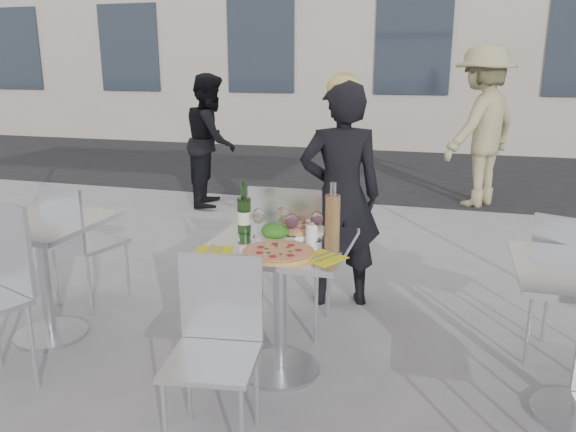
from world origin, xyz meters
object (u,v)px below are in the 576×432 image
(side_chair_rfar, at_px, (573,280))
(sugar_shaker, at_px, (312,231))
(pizza_near, at_px, (278,252))
(woman_diner, at_px, (341,196))
(side_table_left, at_px, (42,254))
(pizza_far, at_px, (296,228))
(wine_bottle, at_px, (244,213))
(side_chair_lfar, at_px, (77,235))
(salad_plate, at_px, (275,232))
(wineglass_red_b, at_px, (316,220))
(main_table, at_px, (280,280))
(wineglass_white_b, at_px, (282,215))
(napkin_left, at_px, (213,251))
(chair_far, at_px, (290,248))
(wineglass_white_a, at_px, (258,217))
(chair_near, at_px, (216,335))
(napkin_right, at_px, (323,257))
(pedestrian_a, at_px, (211,140))
(wineglass_red_a, at_px, (292,222))
(carafe, at_px, (333,214))
(pedestrian_b, at_px, (481,127))

(side_chair_rfar, height_order, sugar_shaker, side_chair_rfar)
(pizza_near, bearing_deg, woman_diner, 86.86)
(sugar_shaker, bearing_deg, side_table_left, -177.55)
(pizza_near, bearing_deg, side_chair_rfar, 24.46)
(pizza_far, height_order, sugar_shaker, sugar_shaker)
(wine_bottle, bearing_deg, side_chair_lfar, 165.31)
(salad_plate, distance_m, wineglass_red_b, 0.23)
(side_table_left, distance_m, salad_plate, 1.48)
(main_table, xyz_separation_m, wineglass_red_b, (0.17, 0.08, 0.32))
(wineglass_white_b, xyz_separation_m, napkin_left, (-0.24, -0.37, -0.11))
(chair_far, bearing_deg, woman_diner, -109.53)
(wineglass_white_a, bearing_deg, side_chair_lfar, 164.96)
(wineglass_white_b, bearing_deg, chair_near, -96.82)
(salad_plate, xyz_separation_m, napkin_right, (0.31, -0.23, -0.03))
(side_table_left, height_order, sugar_shaker, sugar_shaker)
(pedestrian_a, bearing_deg, salad_plate, -166.43)
(side_table_left, height_order, wineglass_white_a, wineglass_white_a)
(main_table, distance_m, salad_plate, 0.25)
(side_chair_rfar, bearing_deg, woman_diner, 0.30)
(wineglass_red_a, bearing_deg, main_table, -177.90)
(salad_plate, relative_size, sugar_shaker, 2.06)
(wine_bottle, bearing_deg, chair_near, -80.16)
(napkin_right, bearing_deg, wineglass_white_a, 179.51)
(woman_diner, distance_m, napkin_right, 1.22)
(woman_diner, height_order, carafe, woman_diner)
(sugar_shaker, bearing_deg, pizza_near, -110.61)
(woman_diner, xyz_separation_m, salad_plate, (-0.16, -0.98, 0.01))
(chair_near, distance_m, wine_bottle, 0.79)
(side_table_left, height_order, napkin_left, napkin_left)
(napkin_right, bearing_deg, sugar_shaker, 144.85)
(pizza_near, distance_m, napkin_left, 0.32)
(wineglass_white_a, bearing_deg, pizza_far, 44.26)
(pedestrian_a, relative_size, napkin_left, 7.18)
(wine_bottle, bearing_deg, wineglass_red_a, -16.38)
(side_chair_lfar, xyz_separation_m, side_chair_rfar, (3.07, 0.02, 0.01))
(main_table, xyz_separation_m, wineglass_red_a, (0.06, 0.00, 0.32))
(side_chair_lfar, bearing_deg, wineglass_white_a, 178.98)
(pedestrian_b, bearing_deg, carafe, 20.62)
(side_table_left, relative_size, side_chair_lfar, 0.85)
(carafe, height_order, wineglass_white_a, carafe)
(pizza_near, bearing_deg, salad_plate, 110.77)
(side_table_left, bearing_deg, napkin_left, -11.41)
(wineglass_white_a, height_order, wineglass_red_a, same)
(wine_bottle, distance_m, wineglass_white_a, 0.10)
(main_table, xyz_separation_m, carafe, (0.23, 0.20, 0.33))
(side_chair_lfar, distance_m, pedestrian_b, 4.77)
(chair_near, xyz_separation_m, napkin_left, (-0.16, 0.34, 0.26))
(sugar_shaker, bearing_deg, side_chair_rfar, 16.23)
(sugar_shaker, bearing_deg, main_table, -155.03)
(pedestrian_a, height_order, wineglass_white_b, pedestrian_a)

